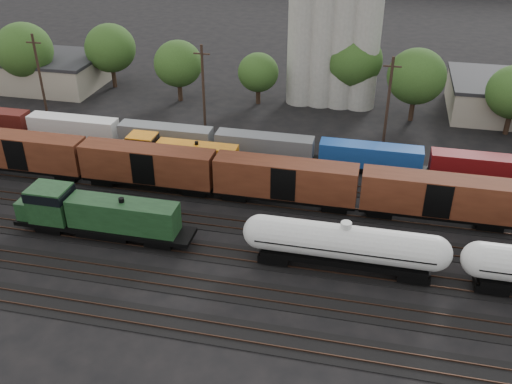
% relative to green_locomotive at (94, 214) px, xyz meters
% --- Properties ---
extents(ground, '(600.00, 600.00, 0.00)m').
position_rel_green_locomotive_xyz_m(ground, '(14.78, 5.00, -2.69)').
color(ground, black).
extents(tracks, '(180.00, 33.20, 0.20)m').
position_rel_green_locomotive_xyz_m(tracks, '(14.78, 5.00, -2.64)').
color(tracks, black).
rests_on(tracks, ground).
extents(green_locomotive, '(17.86, 3.15, 4.73)m').
position_rel_green_locomotive_xyz_m(green_locomotive, '(0.00, 0.00, 0.00)').
color(green_locomotive, black).
rests_on(green_locomotive, ground).
extents(tank_car_a, '(18.31, 3.28, 4.80)m').
position_rel_green_locomotive_xyz_m(tank_car_a, '(24.04, -0.00, 0.15)').
color(tank_car_a, silver).
rests_on(tank_car_a, ground).
extents(orange_locomotive, '(16.01, 2.67, 4.00)m').
position_rel_green_locomotive_xyz_m(orange_locomotive, '(2.88, 15.00, -0.38)').
color(orange_locomotive, black).
rests_on(orange_locomotive, ground).
extents(boxcar_string, '(169.00, 2.90, 4.20)m').
position_rel_green_locomotive_xyz_m(boxcar_string, '(16.95, 10.00, 0.43)').
color(boxcar_string, black).
rests_on(boxcar_string, ground).
extents(container_wall, '(165.00, 2.60, 5.80)m').
position_rel_green_locomotive_xyz_m(container_wall, '(2.51, 20.00, -0.31)').
color(container_wall, black).
rests_on(container_wall, ground).
extents(grain_silo, '(13.40, 5.00, 29.00)m').
position_rel_green_locomotive_xyz_m(grain_silo, '(18.07, 41.00, 8.57)').
color(grain_silo, '#9E9B91').
rests_on(grain_silo, ground).
extents(industrial_sheds, '(119.38, 17.26, 5.10)m').
position_rel_green_locomotive_xyz_m(industrial_sheds, '(21.41, 40.25, -0.13)').
color(industrial_sheds, '#9E937F').
rests_on(industrial_sheds, ground).
extents(tree_band, '(169.15, 22.07, 14.02)m').
position_rel_green_locomotive_xyz_m(tree_band, '(15.81, 41.77, 4.59)').
color(tree_band, black).
rests_on(tree_band, ground).
extents(utility_poles, '(122.20, 0.36, 12.00)m').
position_rel_green_locomotive_xyz_m(utility_poles, '(14.78, 27.00, 3.52)').
color(utility_poles, black).
rests_on(utility_poles, ground).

